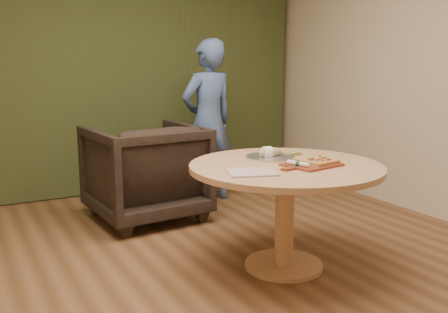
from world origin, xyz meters
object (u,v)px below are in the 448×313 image
cutlery_roll (298,164)px  bread_roll (269,152)px  armchair (145,167)px  flatbread_pizza (317,161)px  pizza_paddle (310,165)px  person_standing (208,122)px  pedestal_table (285,184)px  serving_tray (270,157)px

cutlery_roll → bread_roll: bearing=68.5°
armchair → flatbread_pizza: bearing=106.7°
flatbread_pizza → bread_roll: size_ratio=1.31×
pizza_paddle → person_standing: person_standing is taller
pizza_paddle → flatbread_pizza: size_ratio=1.84×
pedestal_table → person_standing: person_standing is taller
pizza_paddle → cutlery_roll: size_ratio=2.39×
cutlery_roll → bread_roll: (0.02, 0.38, 0.01)m
flatbread_pizza → bread_roll: bearing=113.9°
cutlery_roll → armchair: size_ratio=0.20×
pedestal_table → pizza_paddle: 0.23m
pedestal_table → armchair: bearing=107.0°
flatbread_pizza → person_standing: (0.15, 1.95, 0.06)m
pedestal_table → flatbread_pizza: (0.17, -0.12, 0.17)m
serving_tray → person_standing: (0.30, 1.59, 0.08)m
serving_tray → armchair: 1.43m
pedestal_table → cutlery_roll: 0.23m
bread_roll → armchair: size_ratio=0.20×
cutlery_roll → serving_tray: bearing=67.1°
flatbread_pizza → serving_tray: flatbread_pizza is taller
pizza_paddle → bread_roll: bread_roll is taller
person_standing → cutlery_roll: bearing=72.4°
bread_roll → pizza_paddle: bearing=-75.8°
pizza_paddle → flatbread_pizza: 0.07m
serving_tray → bread_roll: 0.04m
flatbread_pizza → person_standing: person_standing is taller
pizza_paddle → person_standing: bearing=74.1°
serving_tray → armchair: (-0.50, 1.31, -0.27)m
pizza_paddle → cutlery_roll: (-0.11, -0.02, 0.02)m
pizza_paddle → serving_tray: bearing=93.2°
flatbread_pizza → armchair: 1.81m
bread_roll → armchair: armchair is taller
flatbread_pizza → cutlery_roll: size_ratio=1.30×
cutlery_roll → person_standing: person_standing is taller
pizza_paddle → cutlery_roll: bearing=177.9°
cutlery_roll → armchair: armchair is taller
pedestal_table → cutlery_roll: bearing=-91.9°
pizza_paddle → serving_tray: size_ratio=1.31×
pizza_paddle → serving_tray: (-0.08, 0.36, -0.00)m
pizza_paddle → flatbread_pizza: bearing=-1.5°
serving_tray → bread_roll: (-0.01, 0.00, 0.04)m
pedestal_table → bread_roll: (0.02, 0.23, 0.18)m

